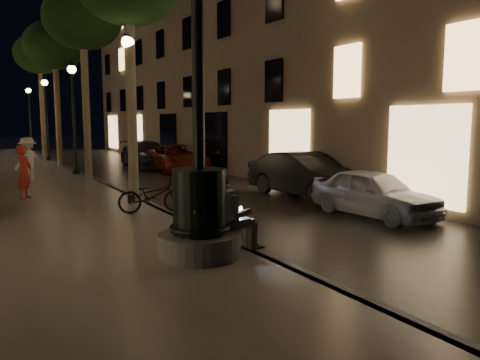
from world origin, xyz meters
TOP-DOWN VIEW (x-y plane):
  - ground at (0.00, 15.00)m, footprint 120.00×120.00m
  - cobble_lane at (3.00, 15.00)m, footprint 6.00×45.00m
  - curb_strip at (0.00, 15.00)m, footprint 0.25×45.00m
  - building_right at (10.00, 18.00)m, footprint 8.00×36.00m
  - fountain_lamppost at (-1.00, 2.00)m, footprint 1.40×1.40m
  - seated_man_laptop at (-0.39, 2.00)m, footprint 0.96×0.32m
  - tree_second at (-0.20, 14.00)m, footprint 3.00×3.00m
  - tree_third at (-0.30, 20.00)m, footprint 3.00×3.00m
  - tree_far at (-0.22, 26.00)m, footprint 3.00×3.00m
  - lamp_curb_a at (-0.30, 8.00)m, footprint 0.36×0.36m
  - lamp_curb_b at (-0.30, 16.00)m, footprint 0.36×0.36m
  - lamp_curb_c at (-0.30, 24.00)m, footprint 0.36×0.36m
  - lamp_curb_d at (-0.30, 32.00)m, footprint 0.36×0.36m
  - car_front at (4.77, 3.61)m, footprint 1.59×3.71m
  - car_second at (5.20, 7.00)m, footprint 1.88×4.55m
  - car_third at (4.57, 16.39)m, footprint 2.62×4.99m
  - car_rear at (4.00, 19.15)m, footprint 2.09×4.89m
  - pedestrian_red at (-2.92, 10.00)m, footprint 0.62×0.69m
  - pedestrian_white at (-2.43, 13.66)m, footprint 1.25×1.18m
  - bicycle at (-0.40, 6.02)m, footprint 1.78×1.05m

SIDE VIEW (x-z plane):
  - ground at x=0.00m, z-range 0.00..0.00m
  - cobble_lane at x=3.00m, z-range 0.00..0.02m
  - curb_strip at x=0.00m, z-range 0.00..0.20m
  - car_front at x=4.77m, z-range 0.00..1.25m
  - bicycle at x=-0.40m, z-range 0.20..1.09m
  - car_third at x=4.57m, z-range 0.00..1.34m
  - car_rear at x=4.00m, z-range 0.00..1.40m
  - car_second at x=5.20m, z-range 0.00..1.47m
  - seated_man_laptop at x=-0.39m, z-range 0.24..1.57m
  - pedestrian_red at x=-2.92m, z-range 0.20..1.78m
  - pedestrian_white at x=-2.43m, z-range 0.20..1.90m
  - fountain_lamppost at x=-1.00m, z-range -1.39..3.81m
  - lamp_curb_a at x=-0.30m, z-range 0.83..5.64m
  - lamp_curb_b at x=-0.30m, z-range 0.83..5.64m
  - lamp_curb_c at x=-0.30m, z-range 0.83..5.64m
  - lamp_curb_d at x=-0.30m, z-range 0.83..5.64m
  - tree_third at x=-0.30m, z-range 2.54..9.74m
  - tree_second at x=-0.20m, z-range 2.63..10.03m
  - tree_far at x=-0.22m, z-range 2.68..10.18m
  - building_right at x=10.00m, z-range 0.00..15.00m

